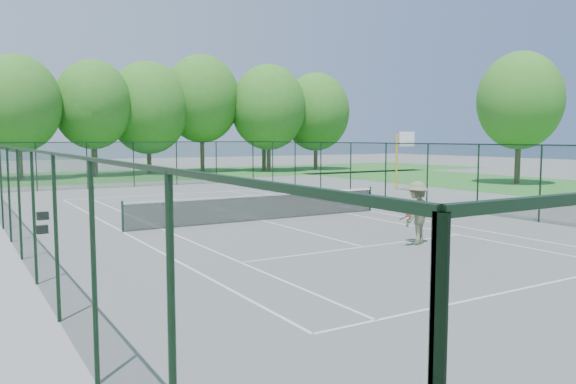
% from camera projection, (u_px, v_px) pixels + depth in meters
% --- Properties ---
extents(ground, '(140.00, 140.00, 0.00)m').
position_uv_depth(ground, '(262.00, 220.00, 22.32)').
color(ground, gray).
rests_on(ground, ground).
extents(grass_far, '(80.00, 16.00, 0.01)m').
position_uv_depth(grass_far, '(95.00, 176.00, 47.88)').
color(grass_far, '#33822F').
rests_on(grass_far, ground).
extents(grass_side, '(14.00, 40.00, 0.01)m').
position_uv_depth(grass_side, '(545.00, 186.00, 38.07)').
color(grass_side, '#33822F').
rests_on(grass_side, ground).
extents(court_lines, '(11.05, 23.85, 0.01)m').
position_uv_depth(court_lines, '(262.00, 220.00, 22.32)').
color(court_lines, white).
rests_on(court_lines, ground).
extents(tennis_net, '(11.08, 0.08, 1.10)m').
position_uv_depth(tennis_net, '(262.00, 206.00, 22.26)').
color(tennis_net, black).
rests_on(tennis_net, ground).
extents(fence_enclosure, '(18.05, 36.05, 3.02)m').
position_uv_depth(fence_enclosure, '(262.00, 181.00, 22.17)').
color(fence_enclosure, '#17361E').
rests_on(fence_enclosure, ground).
extents(tree_line_far, '(39.40, 6.40, 9.70)m').
position_uv_depth(tree_line_far, '(92.00, 106.00, 47.31)').
color(tree_line_far, '#463520').
rests_on(tree_line_far, ground).
extents(basketball_goal, '(1.20, 1.43, 3.65)m').
position_uv_depth(basketball_goal, '(402.00, 149.00, 34.88)').
color(basketball_goal, yellow).
rests_on(basketball_goal, ground).
extents(tree_side, '(5.89, 5.89, 9.32)m').
position_uv_depth(tree_side, '(520.00, 101.00, 39.41)').
color(tree_side, '#463520').
rests_on(tree_side, ground).
extents(sports_bag_a, '(0.38, 0.25, 0.29)m').
position_uv_depth(sports_bag_a, '(42.00, 229.00, 19.21)').
color(sports_bag_a, black).
rests_on(sports_bag_a, ground).
extents(sports_bag_b, '(0.45, 0.32, 0.32)m').
position_uv_depth(sports_bag_b, '(43.00, 216.00, 22.45)').
color(sports_bag_b, black).
rests_on(sports_bag_b, ground).
extents(tennis_player, '(1.69, 1.15, 1.95)m').
position_uv_depth(tennis_player, '(417.00, 213.00, 17.24)').
color(tennis_player, '#616646').
rests_on(tennis_player, ground).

